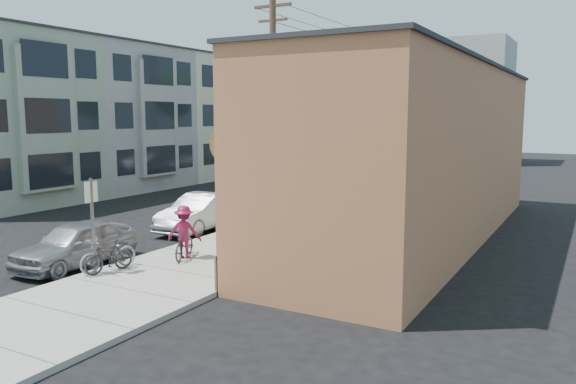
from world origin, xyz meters
The scene contains 27 objects.
ground centered at (0.00, 0.00, 0.00)m, with size 120.00×120.00×0.00m, color black.
sidewalk centered at (4.25, 11.00, 0.07)m, with size 4.50×58.00×0.15m, color #A2A296.
cafe_building centered at (8.99, 4.99, 3.30)m, with size 6.60×20.20×6.61m.
apartment_row centered at (-11.85, 14.00, 4.50)m, with size 6.30×32.00×9.00m.
end_cap_building centered at (-2.00, 42.00, 6.00)m, with size 18.00×8.00×12.00m, color #969792.
sign_post centered at (2.35, -5.34, 1.83)m, with size 0.07×0.45×2.80m.
parking_meter_near centered at (2.25, 1.54, 0.98)m, with size 0.14×0.14×1.24m.
parking_meter_far centered at (2.25, 8.61, 0.98)m, with size 0.14×0.14×1.24m.
utility_pole_near centered at (2.39, 4.77, 5.41)m, with size 3.57×0.28×10.00m.
utility_pole_far centered at (2.45, 21.68, 5.34)m, with size 1.80×0.28×10.00m.
tree_bare centered at (2.80, 8.21, 2.87)m, with size 0.24×0.24×5.45m.
tree_leafy_mid centered at (2.80, 15.66, 6.06)m, with size 3.24×3.24×7.56m.
tree_leafy_far centered at (2.80, 25.06, 6.59)m, with size 4.34×4.34×8.63m.
patio_chair_a centered at (5.97, -0.79, 0.59)m, with size 0.50×0.50×0.88m, color #14492A, non-canonical shape.
patio_chair_b centered at (5.90, -1.84, 0.59)m, with size 0.50×0.50×0.88m, color #14492A, non-canonical shape.
patron_grey centered at (5.34, 1.80, 0.97)m, with size 0.60×0.39×1.64m, color gray.
patron_green centered at (6.13, -1.74, 1.11)m, with size 0.93×0.72×1.91m, color #2A692D.
cyclist centered at (3.52, -2.68, 1.01)m, with size 1.11×0.64×1.71m, color maroon.
cyclist_bike centered at (3.52, -2.68, 0.59)m, with size 0.58×1.68×0.88m, color black.
parked_bike_a centered at (2.65, -5.08, 0.62)m, with size 0.44×1.56×0.94m, color black.
parked_bike_b centered at (2.47, -4.91, 0.63)m, with size 0.64×1.84×0.97m, color gray.
car_0 centered at (0.80, -4.69, 0.71)m, with size 1.69×4.20×1.43m, color gray.
car_1 centered at (0.80, 1.68, 0.75)m, with size 1.59×4.57×1.51m, color #A9A9B1.
car_2 centered at (0.57, 7.07, 0.75)m, with size 2.11×5.19×1.51m, color black.
car_3 centered at (0.80, 13.00, 0.79)m, with size 2.62×5.68×1.58m, color #B0B1B8.
car_4 centered at (0.80, 18.57, 0.73)m, with size 1.55×4.45×1.47m, color #A4A4AC.
bus centered at (-3.16, 27.78, 1.59)m, with size 2.68×11.44×3.19m, color white.
Camera 1 is at (15.06, -16.52, 4.75)m, focal length 35.00 mm.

